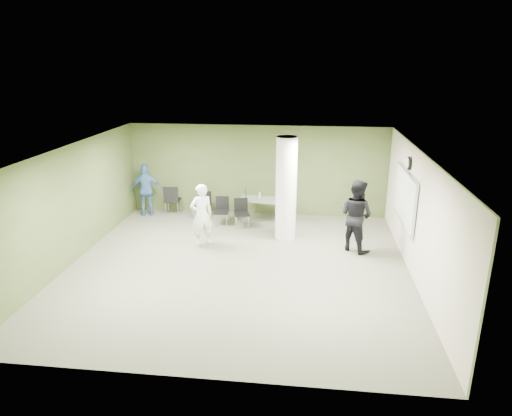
# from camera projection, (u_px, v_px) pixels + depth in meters

# --- Properties ---
(floor) EXTENTS (8.00, 8.00, 0.00)m
(floor) POSITION_uv_depth(u_px,v_px,m) (238.00, 267.00, 10.82)
(floor) COLOR #565444
(floor) RESTS_ON ground
(ceiling) EXTENTS (8.00, 8.00, 0.00)m
(ceiling) POSITION_uv_depth(u_px,v_px,m) (237.00, 150.00, 9.95)
(ceiling) COLOR white
(ceiling) RESTS_ON wall_back
(wall_back) EXTENTS (8.00, 2.80, 0.02)m
(wall_back) POSITION_uv_depth(u_px,v_px,m) (257.00, 170.00, 14.16)
(wall_back) COLOR #435226
(wall_back) RESTS_ON floor
(wall_left) EXTENTS (0.02, 8.00, 2.80)m
(wall_left) POSITION_uv_depth(u_px,v_px,m) (71.00, 205.00, 10.83)
(wall_left) COLOR #435226
(wall_left) RESTS_ON floor
(wall_right_cream) EXTENTS (0.02, 8.00, 2.80)m
(wall_right_cream) POSITION_uv_depth(u_px,v_px,m) (418.00, 218.00, 9.94)
(wall_right_cream) COLOR beige
(wall_right_cream) RESTS_ON floor
(column) EXTENTS (0.56, 0.56, 2.80)m
(column) POSITION_uv_depth(u_px,v_px,m) (286.00, 189.00, 12.16)
(column) COLOR silver
(column) RESTS_ON floor
(whiteboard) EXTENTS (0.05, 2.30, 1.30)m
(whiteboard) POSITION_uv_depth(u_px,v_px,m) (405.00, 198.00, 11.05)
(whiteboard) COLOR silver
(whiteboard) RESTS_ON wall_right_cream
(wall_clock) EXTENTS (0.06, 0.32, 0.32)m
(wall_clock) POSITION_uv_depth(u_px,v_px,m) (408.00, 163.00, 10.79)
(wall_clock) COLOR black
(wall_clock) RESTS_ON wall_right_cream
(folding_table) EXTENTS (1.57, 0.86, 0.96)m
(folding_table) POSITION_uv_depth(u_px,v_px,m) (264.00, 201.00, 13.66)
(folding_table) COLOR gray
(folding_table) RESTS_ON floor
(wastebasket) EXTENTS (0.25, 0.25, 0.29)m
(wastebasket) POSITION_uv_depth(u_px,v_px,m) (195.00, 213.00, 14.16)
(wastebasket) COLOR #4C4C4C
(wastebasket) RESTS_ON floor
(chair_back_left) EXTENTS (0.51, 0.51, 0.96)m
(chair_back_left) POSITION_uv_depth(u_px,v_px,m) (172.00, 198.00, 14.24)
(chair_back_left) COLOR black
(chair_back_left) RESTS_ON floor
(chair_back_right) EXTENTS (0.54, 0.54, 0.84)m
(chair_back_right) POSITION_uv_depth(u_px,v_px,m) (204.00, 201.00, 14.16)
(chair_back_right) COLOR black
(chair_back_right) RESTS_ON floor
(chair_table_left) EXTENTS (0.43, 0.43, 0.83)m
(chair_table_left) POSITION_uv_depth(u_px,v_px,m) (222.00, 209.00, 13.49)
(chair_table_left) COLOR black
(chair_table_left) RESTS_ON floor
(chair_table_right) EXTENTS (0.51, 0.51, 0.84)m
(chair_table_right) POSITION_uv_depth(u_px,v_px,m) (241.00, 211.00, 13.30)
(chair_table_right) COLOR black
(chair_table_right) RESTS_ON floor
(woman_white) EXTENTS (0.72, 0.66, 1.66)m
(woman_white) POSITION_uv_depth(u_px,v_px,m) (202.00, 215.00, 11.88)
(woman_white) COLOR white
(woman_white) RESTS_ON floor
(man_black) EXTENTS (1.15, 1.12, 1.87)m
(man_black) POSITION_uv_depth(u_px,v_px,m) (356.00, 215.00, 11.52)
(man_black) COLOR black
(man_black) RESTS_ON floor
(man_blue) EXTENTS (1.04, 0.62, 1.65)m
(man_blue) POSITION_uv_depth(u_px,v_px,m) (147.00, 190.00, 14.15)
(man_blue) COLOR #3C6495
(man_blue) RESTS_ON floor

